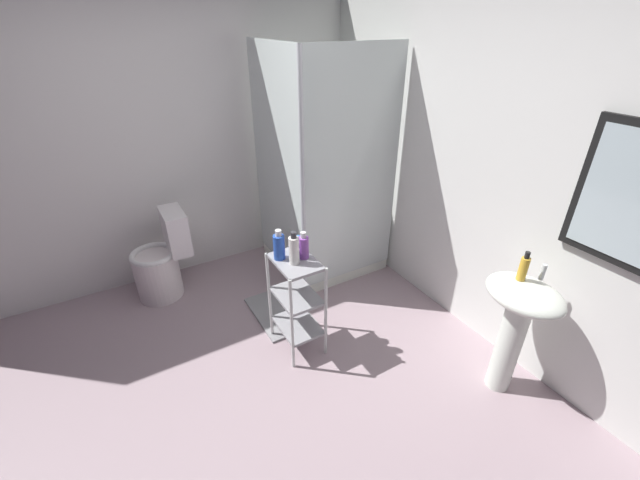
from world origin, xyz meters
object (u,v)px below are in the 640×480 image
Objects in this scene: conditioner_bottle_purple at (304,247)px; rinse_cup at (298,244)px; shower_stall at (320,224)px; pedestal_sink at (517,317)px; storage_cart at (297,297)px; toilet at (162,263)px; hand_soap_bottle at (524,268)px; shampoo_bottle_blue at (279,246)px; bath_mat at (280,312)px; lotion_bottle_white at (294,250)px.

conditioner_bottle_purple is 1.80× the size of rinse_cup.
shower_stall is 2.47× the size of pedestal_sink.
storage_cart is 6.98× the size of rinse_cup.
conditioner_bottle_purple is at bearing -4.80° from rinse_cup.
toilet is (-0.31, -1.38, -0.15)m from shower_stall.
hand_soap_bottle is 0.87× the size of shampoo_bottle_blue.
hand_soap_bottle is 0.97× the size of conditioner_bottle_purple.
storage_cart is at bearing -83.78° from conditioner_bottle_purple.
shampoo_bottle_blue is 0.35× the size of bath_mat.
storage_cart is (-1.00, -0.98, -0.14)m from pedestal_sink.
lotion_bottle_white reaches higher than bath_mat.
lotion_bottle_white reaches higher than conditioner_bottle_purple.
lotion_bottle_white reaches higher than pedestal_sink.
conditioner_bottle_purple is (-1.01, -0.91, 0.24)m from pedestal_sink.
bath_mat is at bearing 174.98° from storage_cart.
conditioner_bottle_purple reaches higher than rinse_cup.
bath_mat is at bearing 172.93° from lotion_bottle_white.
hand_soap_bottle reaches higher than storage_cart.
rinse_cup is at bearing 99.01° from shampoo_bottle_blue.
pedestal_sink is at bearing 38.02° from toilet.
hand_soap_bottle is at bearing 35.66° from bath_mat.
bath_mat is at bearing -171.95° from rinse_cup.
pedestal_sink is 3.81× the size of shampoo_bottle_blue.
pedestal_sink reaches higher than bath_mat.
toilet is (-2.15, -1.68, -0.26)m from pedestal_sink.
bath_mat is (-1.39, -0.94, -0.57)m from pedestal_sink.
hand_soap_bottle is 1.39m from rinse_cup.
rinse_cup is at bearing -138.69° from hand_soap_bottle.
shampoo_bottle_blue is 2.01× the size of rinse_cup.
lotion_bottle_white reaches higher than shampoo_bottle_blue.
lotion_bottle_white is at bearing -36.75° from rinse_cup.
pedestal_sink is at bearing 34.03° from bath_mat.
hand_soap_bottle is 0.81× the size of lotion_bottle_white.
bath_mat is at bearing -55.19° from shower_stall.
lotion_bottle_white is 2.17× the size of rinse_cup.
bath_mat is (0.44, -0.64, -0.45)m from shower_stall.
hand_soap_bottle is at bearing 47.71° from lotion_bottle_white.
lotion_bottle_white is 0.93m from bath_mat.
shower_stall is 1.87m from pedestal_sink.
shower_stall is at bearing 140.92° from rinse_cup.
pedestal_sink is 1.78m from bath_mat.
hand_soap_bottle is 1.86m from bath_mat.
pedestal_sink is 1.07× the size of toilet.
shower_stall is at bearing 141.20° from storage_cart.
bath_mat is (0.75, 0.74, -0.31)m from toilet.
shower_stall reaches higher than rinse_cup.
shower_stall is 2.70× the size of storage_cart.
hand_soap_bottle reaches higher than shampoo_bottle_blue.
shower_stall is 1.13m from shampoo_bottle_blue.
shower_stall is at bearing 143.89° from conditioner_bottle_purple.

